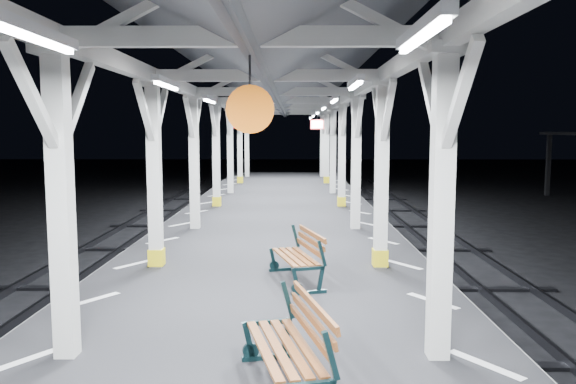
{
  "coord_description": "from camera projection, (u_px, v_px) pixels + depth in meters",
  "views": [
    {
      "loc": [
        0.44,
        -7.83,
        3.43
      ],
      "look_at": [
        0.34,
        3.42,
        2.2
      ],
      "focal_mm": 35.0,
      "sensor_mm": 36.0,
      "label": 1
    }
  ],
  "objects": [
    {
      "name": "bench_near",
      "position": [
        294.0,
        344.0,
        5.22
      ],
      "size": [
        0.94,
        1.68,
        0.86
      ],
      "rotation": [
        0.0,
        0.0,
        0.24
      ],
      "color": "black",
      "rests_on": "platform"
    },
    {
      "name": "hazard_stripes_left",
      "position": [
        92.0,
        300.0,
        8.08
      ],
      "size": [
        1.0,
        48.0,
        0.01
      ],
      "primitive_type": "cube",
      "color": "silver",
      "rests_on": "platform"
    },
    {
      "name": "hazard_stripes_right",
      "position": [
        433.0,
        301.0,
        8.03
      ],
      "size": [
        1.0,
        48.0,
        0.01
      ],
      "primitive_type": "cube",
      "color": "silver",
      "rests_on": "platform"
    },
    {
      "name": "platform",
      "position": [
        262.0,
        334.0,
        8.11
      ],
      "size": [
        6.0,
        50.0,
        1.0
      ],
      "primitive_type": "cube",
      "color": "black",
      "rests_on": "ground"
    },
    {
      "name": "bench_mid",
      "position": [
        301.0,
        255.0,
        9.05
      ],
      "size": [
        0.93,
        1.61,
        0.82
      ],
      "rotation": [
        0.0,
        0.0,
        0.27
      ],
      "color": "black",
      "rests_on": "platform"
    },
    {
      "name": "ground",
      "position": [
        262.0,
        367.0,
        8.16
      ],
      "size": [
        120.0,
        120.0,
        0.0
      ],
      "primitive_type": "plane",
      "color": "black",
      "rests_on": "ground"
    },
    {
      "name": "canopy",
      "position": [
        261.0,
        48.0,
        7.66
      ],
      "size": [
        5.4,
        49.0,
        4.65
      ],
      "color": "beige",
      "rests_on": "platform"
    }
  ]
}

